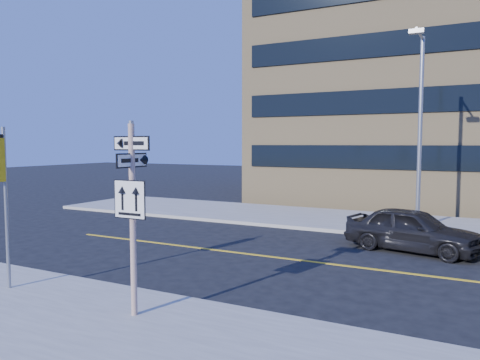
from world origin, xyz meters
The scene contains 5 objects.
ground centered at (0.00, 0.00, 0.00)m, with size 120.00×120.00×0.00m, color black.
sign_pole centered at (0.00, -2.51, 2.44)m, with size 0.92×0.92×4.06m.
parked_car_a centered at (4.29, 6.97, 0.77)m, with size 4.51×1.81×1.54m, color black.
streetlight_a centered at (4.00, 10.76, 4.76)m, with size 0.55×2.25×8.00m.
building_brick centered at (2.00, 25.00, 9.00)m, with size 18.00×18.00×18.00m, color tan.
Camera 1 is at (6.40, -9.97, 3.75)m, focal length 35.00 mm.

